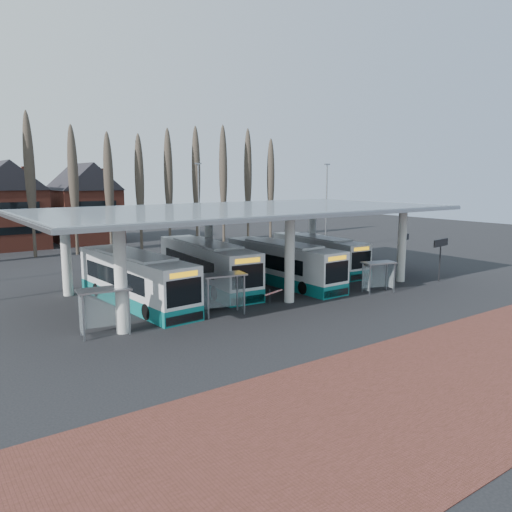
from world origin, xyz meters
TOP-DOWN VIEW (x-y plane):
  - ground at (0.00, 0.00)m, footprint 140.00×140.00m
  - brick_strip at (0.00, -12.00)m, footprint 70.00×10.00m
  - station_canopy at (0.00, 8.00)m, footprint 32.00×16.00m
  - poplar_row at (0.00, 33.00)m, footprint 45.10×1.10m
  - lamp_post_b at (6.00, 26.00)m, footprint 0.80×0.16m
  - lamp_post_c at (20.00, 20.00)m, footprint 0.80×0.16m
  - bus_0 at (-8.91, 8.26)m, footprint 3.61×12.88m
  - bus_1 at (-2.32, 9.95)m, footprint 3.89×13.21m
  - bus_2 at (3.44, 7.62)m, footprint 2.82×12.26m
  - bus_3 at (9.88, 10.35)m, footprint 3.23×11.56m
  - shelter_0 at (-12.90, 2.82)m, footprint 2.99×1.79m
  - shelter_1 at (-5.41, 2.58)m, footprint 3.02×1.86m
  - shelter_2 at (7.36, 0.98)m, footprint 2.74×1.85m
  - info_sign_0 at (14.63, 0.63)m, footprint 2.37×0.53m
  - info_sign_1 at (16.03, 5.44)m, footprint 2.20×0.83m
  - barrier at (-1.38, 2.57)m, footprint 1.95×0.87m

SIDE VIEW (x-z plane):
  - ground at x=0.00m, z-range 0.00..0.00m
  - brick_strip at x=0.00m, z-range 0.00..0.03m
  - barrier at x=-1.38m, z-range 0.28..1.29m
  - bus_3 at x=9.88m, z-range -0.09..3.08m
  - bus_2 at x=3.44m, z-range -0.10..3.30m
  - bus_0 at x=-8.91m, z-range -0.10..3.43m
  - shelter_2 at x=7.36m, z-range 0.53..2.85m
  - bus_1 at x=-2.32m, z-range -0.10..3.51m
  - shelter_0 at x=-12.90m, z-range 0.59..3.21m
  - shelter_1 at x=-5.41m, z-range 0.60..3.22m
  - info_sign_1 at x=16.03m, z-range 1.15..4.53m
  - info_sign_0 at x=14.63m, z-range 1.20..4.75m
  - lamp_post_b at x=6.00m, z-range 0.25..10.42m
  - lamp_post_c at x=20.00m, z-range 0.25..10.42m
  - station_canopy at x=0.00m, z-range 2.51..8.85m
  - poplar_row at x=0.00m, z-range 1.53..16.03m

